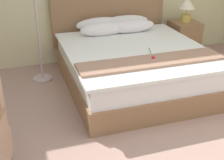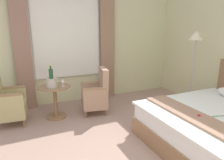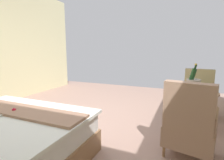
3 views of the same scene
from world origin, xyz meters
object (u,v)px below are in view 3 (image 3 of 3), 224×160
at_px(side_table_round, 196,108).
at_px(wine_glass_near_bucket, 193,87).
at_px(champagne_bucket, 193,83).
at_px(armchair_by_window, 189,124).
at_px(wine_glass_near_edge, 209,87).
at_px(armchair_facing_bed, 198,94).

bearing_deg(side_table_round, wine_glass_near_bucket, 65.94).
distance_m(side_table_round, champagne_bucket, 0.41).
bearing_deg(armchair_by_window, champagne_bucket, -92.83).
bearing_deg(wine_glass_near_edge, side_table_round, -2.76).
bearing_deg(armchair_facing_bed, wine_glass_near_edge, 96.35).
bearing_deg(side_table_round, armchair_facing_bed, -94.51).
relative_size(wine_glass_near_bucket, wine_glass_near_edge, 1.15).
bearing_deg(armchair_by_window, wine_glass_near_bucket, -93.10).
bearing_deg(armchair_facing_bed, side_table_round, 85.49).
xyz_separation_m(side_table_round, champagne_bucket, (0.06, -0.05, 0.40)).
height_order(side_table_round, champagne_bucket, champagne_bucket).
height_order(champagne_bucket, armchair_facing_bed, champagne_bucket).
bearing_deg(wine_glass_near_bucket, side_table_round, -114.06).
xyz_separation_m(wine_glass_near_edge, armchair_by_window, (0.27, 0.84, -0.33)).
distance_m(champagne_bucket, wine_glass_near_bucket, 0.21).
xyz_separation_m(armchair_by_window, armchair_facing_bed, (-0.18, -1.71, -0.00)).
relative_size(champagne_bucket, armchair_facing_bed, 0.48).
height_order(armchair_by_window, armchair_facing_bed, armchair_by_window).
relative_size(side_table_round, armchair_by_window, 0.68).
bearing_deg(armchair_facing_bed, wine_glass_near_bucket, 82.20).
distance_m(champagne_bucket, armchair_facing_bed, 0.89).
height_order(side_table_round, armchair_facing_bed, armchair_facing_bed).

